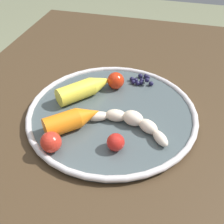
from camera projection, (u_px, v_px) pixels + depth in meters
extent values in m
cube|color=#43311E|center=(129.00, 130.00, 0.59)|extent=(1.12, 0.85, 0.03)
cube|color=#413816|center=(70.00, 100.00, 1.26)|extent=(0.05, 0.05, 0.70)
cylinder|color=#485456|center=(112.00, 114.00, 0.60)|extent=(0.34, 0.34, 0.01)
torus|color=silver|center=(112.00, 112.00, 0.59)|extent=(0.35, 0.35, 0.01)
ellipsoid|color=beige|center=(160.00, 138.00, 0.52)|extent=(0.04, 0.04, 0.02)
ellipsoid|color=beige|center=(148.00, 126.00, 0.54)|extent=(0.04, 0.05, 0.02)
ellipsoid|color=beige|center=(133.00, 118.00, 0.55)|extent=(0.04, 0.05, 0.03)
ellipsoid|color=beige|center=(116.00, 115.00, 0.56)|extent=(0.03, 0.04, 0.02)
ellipsoid|color=beige|center=(98.00, 116.00, 0.57)|extent=(0.03, 0.05, 0.02)
cylinder|color=orange|center=(62.00, 123.00, 0.54)|extent=(0.07, 0.08, 0.04)
cone|color=orange|center=(89.00, 114.00, 0.56)|extent=(0.06, 0.06, 0.04)
cylinder|color=yellow|center=(76.00, 92.00, 0.61)|extent=(0.09, 0.08, 0.04)
cone|color=yellow|center=(102.00, 82.00, 0.64)|extent=(0.07, 0.07, 0.04)
sphere|color=#191638|center=(141.00, 80.00, 0.67)|extent=(0.01, 0.01, 0.01)
sphere|color=#191638|center=(136.00, 80.00, 0.67)|extent=(0.01, 0.01, 0.01)
sphere|color=#191638|center=(132.00, 79.00, 0.68)|extent=(0.01, 0.01, 0.01)
sphere|color=#191638|center=(146.00, 76.00, 0.69)|extent=(0.01, 0.01, 0.01)
sphere|color=#191638|center=(133.00, 82.00, 0.67)|extent=(0.01, 0.01, 0.01)
sphere|color=#191638|center=(138.00, 83.00, 0.66)|extent=(0.01, 0.01, 0.01)
sphere|color=#191638|center=(141.00, 83.00, 0.67)|extent=(0.01, 0.01, 0.01)
sphere|color=#191638|center=(140.00, 76.00, 0.69)|extent=(0.01, 0.01, 0.01)
sphere|color=#191638|center=(151.00, 84.00, 0.66)|extent=(0.01, 0.01, 0.01)
sphere|color=#191638|center=(147.00, 80.00, 0.66)|extent=(0.01, 0.01, 0.01)
sphere|color=#191638|center=(148.00, 77.00, 0.67)|extent=(0.01, 0.01, 0.01)
sphere|color=red|center=(116.00, 81.00, 0.65)|extent=(0.04, 0.04, 0.04)
sphere|color=red|center=(116.00, 142.00, 0.50)|extent=(0.03, 0.03, 0.03)
sphere|color=red|center=(51.00, 142.00, 0.50)|extent=(0.04, 0.04, 0.04)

